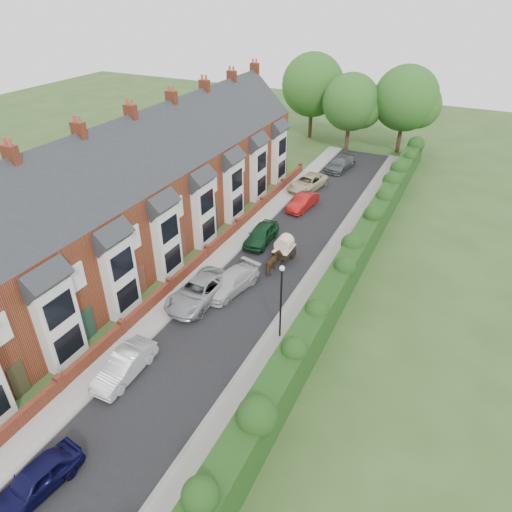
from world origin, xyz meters
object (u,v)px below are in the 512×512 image
Objects in this scene: lamppost at (281,293)px; car_red at (303,202)px; car_white at (231,282)px; horse at (274,263)px; car_grey at (341,163)px; car_beige at (308,183)px; horse_cart at (284,246)px; car_navy at (37,479)px; car_silver_a at (124,366)px; car_green at (261,234)px; car_silver_b at (199,291)px.

lamppost is 18.44m from car_red.
horse reaches higher than car_white.
lamppost is 29.55m from car_grey.
car_grey is (1.36, 7.00, 0.01)m from car_beige.
horse_cart is (1.80, -20.68, 0.46)m from car_grey.
car_red is 4.66m from car_beige.
car_white is 26.00m from car_grey.
car_white is at bearing 149.04° from lamppost.
car_navy is at bearing -111.99° from lamppost.
car_green is at bearing 87.57° from car_silver_a.
horse reaches higher than car_beige.
horse_cart is (0.00, 1.98, 0.41)m from horse.
car_red is at bearing 106.57° from lamppost.
lamppost is 1.22× the size of car_silver_a.
car_silver_b reaches higher than car_silver_a.
lamppost reaches higher than horse_cart.
car_red is 0.81× the size of car_beige.
car_silver_a reaches higher than car_red.
car_white is 5.62m from horse_cart.
car_green is at bearing -57.62° from horse.
lamppost is 9.17m from horse_cart.
car_white is (-5.00, 3.00, -2.60)m from lamppost.
car_red is (-5.21, 17.50, -2.61)m from lamppost.
car_navy is 6.90m from car_silver_a.
car_red is at bearing 82.13° from car_green.
car_silver_a reaches higher than car_navy.
lamppost is 1.03× the size of car_grey.
car_grey is 20.76m from horse_cart.
car_navy is 19.85m from horse.
lamppost is 1.29× the size of car_navy.
car_silver_a is at bearing -86.03° from car_white.
car_navy is 21.83m from horse_cart.
car_silver_a is 0.96× the size of car_green.
car_grey is (1.32, 28.00, -0.04)m from car_silver_b.
car_silver_b is at bearing 171.06° from lamppost.
car_navy is 35.41m from car_beige.
car_beige is (-0.99, 35.40, 0.04)m from car_navy.
car_beige is at bearing 90.00° from car_green.
car_silver_a is 1.46× the size of horse_cart.
lamppost reaches higher than car_grey.
car_beige reaches higher than car_silver_a.
car_white is 0.96× the size of car_grey.
car_grey is (0.17, 11.50, 0.04)m from car_red.
car_silver_a is at bearing 106.58° from car_navy.
car_grey is (-0.04, 26.00, 0.03)m from car_white.
car_silver_b is at bearing -113.03° from horse_cart.
car_grey is at bearing 102.37° from car_white.
car_navy is 14.43m from car_silver_b.
car_silver_b reaches higher than car_beige.
lamppost is 23.06m from car_beige.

